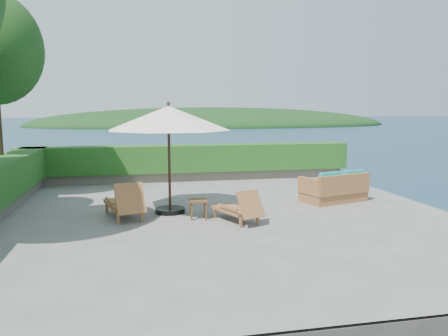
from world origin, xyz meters
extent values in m
plane|color=gray|center=(0.00, 0.00, 0.00)|extent=(12.00, 12.00, 0.00)
cube|color=#534B42|center=(0.00, 0.00, -1.55)|extent=(12.00, 12.00, 3.00)
plane|color=#162F45|center=(0.00, 0.00, -3.00)|extent=(600.00, 600.00, 0.00)
ellipsoid|color=black|center=(25.00, 140.00, -3.00)|extent=(126.00, 57.60, 12.60)
cube|color=#6D6557|center=(0.00, 5.60, 0.18)|extent=(12.00, 0.60, 0.36)
cube|color=#154B15|center=(0.00, 5.60, 0.85)|extent=(12.40, 0.90, 1.00)
cylinder|color=black|center=(-1.21, 0.48, 0.06)|extent=(1.03, 1.03, 0.12)
cylinder|color=#321B12|center=(-1.21, 0.48, 1.39)|extent=(0.09, 0.09, 2.78)
cone|color=silver|center=(-1.21, 0.48, 2.47)|extent=(4.28, 4.28, 0.61)
sphere|color=#321B12|center=(-1.21, 0.48, 2.84)|extent=(0.13, 0.13, 0.10)
cube|color=olive|center=(-2.51, -0.43, 0.13)|extent=(0.08, 0.08, 0.27)
cube|color=olive|center=(-1.96, -0.28, 0.13)|extent=(0.08, 0.08, 0.27)
cube|color=olive|center=(-2.84, 0.76, 0.13)|extent=(0.08, 0.08, 0.27)
cube|color=olive|center=(-2.28, 0.92, 0.13)|extent=(0.08, 0.08, 0.27)
cube|color=olive|center=(-2.42, 0.34, 0.31)|extent=(1.01, 1.47, 0.09)
cube|color=olive|center=(-2.22, -0.40, 0.60)|extent=(0.77, 0.60, 0.72)
cube|color=olive|center=(-2.71, 0.05, 0.46)|extent=(0.29, 0.86, 0.05)
cube|color=olive|center=(-2.03, 0.24, 0.46)|extent=(0.29, 0.86, 0.05)
cube|color=olive|center=(0.26, -1.31, 0.12)|extent=(0.07, 0.07, 0.23)
cube|color=olive|center=(0.72, -1.11, 0.12)|extent=(0.07, 0.07, 0.23)
cube|color=olive|center=(-0.17, -0.32, 0.12)|extent=(0.07, 0.07, 0.23)
cube|color=olive|center=(0.29, -0.13, 0.12)|extent=(0.07, 0.07, 0.23)
cube|color=olive|center=(0.24, -0.63, 0.27)|extent=(1.00, 1.30, 0.08)
cube|color=olive|center=(0.50, -1.25, 0.52)|extent=(0.69, 0.58, 0.62)
cube|color=olive|center=(0.03, -0.92, 0.40)|extent=(0.35, 0.72, 0.04)
cube|color=olive|center=(0.59, -0.68, 0.40)|extent=(0.35, 0.72, 0.04)
cube|color=brown|center=(-0.76, -0.43, 0.21)|extent=(0.05, 0.05, 0.43)
cube|color=brown|center=(-0.41, -0.45, 0.21)|extent=(0.05, 0.05, 0.43)
cube|color=brown|center=(-0.74, -0.08, 0.21)|extent=(0.05, 0.05, 0.43)
cube|color=brown|center=(-0.39, -0.11, 0.21)|extent=(0.05, 0.05, 0.43)
cube|color=brown|center=(-0.58, -0.27, 0.45)|extent=(0.48, 0.48, 0.05)
cube|color=olive|center=(3.62, 0.95, 0.21)|extent=(2.05, 1.43, 0.41)
cube|color=olive|center=(3.75, 0.54, 0.57)|extent=(1.82, 0.67, 0.57)
cube|color=olive|center=(2.77, 0.70, 0.52)|extent=(0.39, 0.93, 0.47)
cube|color=olive|center=(4.47, 1.21, 0.52)|extent=(0.39, 0.93, 0.47)
cube|color=teal|center=(3.19, 0.88, 0.51)|extent=(0.99, 0.95, 0.19)
cube|color=teal|center=(4.02, 1.13, 0.51)|extent=(0.99, 0.95, 0.19)
cube|color=teal|center=(3.30, 0.51, 0.74)|extent=(0.74, 0.35, 0.37)
cube|color=teal|center=(4.13, 0.76, 0.74)|extent=(0.74, 0.35, 0.37)
camera|label=1|loc=(-2.09, -10.77, 2.70)|focal=35.00mm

